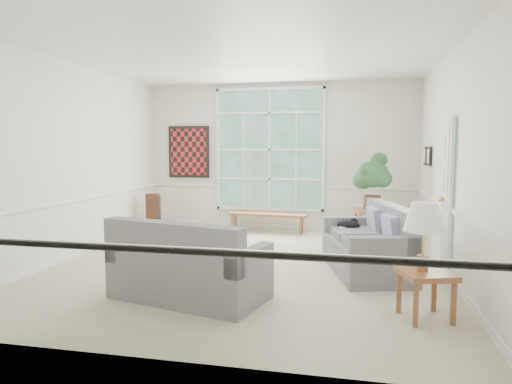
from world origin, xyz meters
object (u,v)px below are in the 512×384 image
at_px(loveseat_front, 190,258).
at_px(coffee_table, 202,249).
at_px(end_table, 372,225).
at_px(side_table, 425,295).
at_px(loveseat_right, 366,239).

bearing_deg(loveseat_front, coffee_table, 117.99).
height_order(coffee_table, end_table, end_table).
height_order(loveseat_front, coffee_table, loveseat_front).
height_order(end_table, side_table, end_table).
xyz_separation_m(coffee_table, end_table, (2.54, 1.96, 0.11)).
bearing_deg(loveseat_front, side_table, 11.12).
xyz_separation_m(loveseat_front, coffee_table, (-0.41, 1.63, -0.27)).
height_order(loveseat_front, end_table, loveseat_front).
relative_size(loveseat_right, end_table, 2.88).
distance_m(loveseat_front, end_table, 4.18).
distance_m(loveseat_right, side_table, 1.73).
relative_size(coffee_table, end_table, 1.67).
distance_m(loveseat_front, coffee_table, 1.71).
relative_size(coffee_table, side_table, 2.04).
xyz_separation_m(end_table, side_table, (0.38, -3.71, -0.05)).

